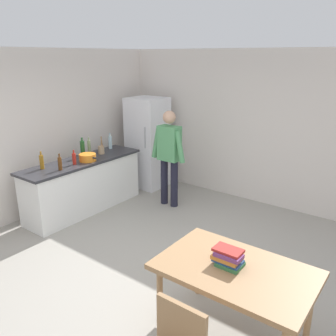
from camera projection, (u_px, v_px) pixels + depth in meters
The scene contains 16 objects.
ground_plane at pixel (142, 270), 4.44m from camera, with size 14.00×14.00×0.00m, color #9E998E.
wall_back at pixel (250, 127), 6.31m from camera, with size 6.40×0.12×2.70m, color silver.
wall_left at pixel (26, 135), 5.67m from camera, with size 0.12×5.60×2.70m, color silver.
kitchen_counter at pixel (84, 185), 6.06m from camera, with size 0.64×2.20×0.90m.
refrigerator at pixel (148, 143), 7.08m from camera, with size 0.70×0.67×1.80m.
person at pixel (169, 152), 6.09m from camera, with size 0.70×0.22×1.70m.
dining_table at pixel (235, 275), 3.21m from camera, with size 1.40×0.90×0.75m.
cooking_pot at pixel (88, 157), 5.86m from camera, with size 0.40×0.28×0.12m.
utensil_jar at pixel (101, 150), 6.27m from camera, with size 0.11×0.11×0.32m.
bottle_beer_brown at pixel (60, 163), 5.38m from camera, with size 0.06×0.06×0.26m.
bottle_vinegar_tall at pixel (89, 148), 6.17m from camera, with size 0.06×0.06×0.32m.
bottle_wine_green at pixel (83, 149), 6.07m from camera, with size 0.08×0.08×0.34m.
bottle_water_clear at pixel (110, 142), 6.60m from camera, with size 0.07×0.07×0.30m.
bottle_oil_amber at pixel (42, 162), 5.43m from camera, with size 0.06×0.06×0.28m.
bottle_sauce_red at pixel (74, 159), 5.66m from camera, with size 0.06×0.06×0.24m.
book_stack at pixel (228, 258), 3.21m from camera, with size 0.28×0.20×0.15m.
Camera 1 is at (2.56, -2.87, 2.59)m, focal length 37.67 mm.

